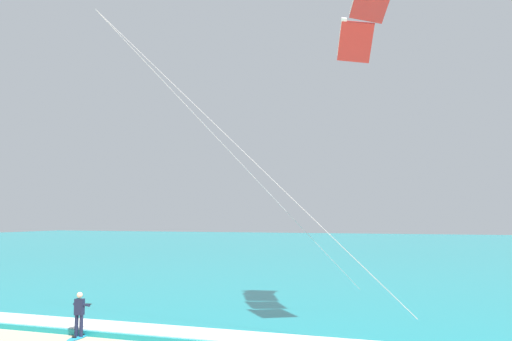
{
  "coord_description": "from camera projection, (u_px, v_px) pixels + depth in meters",
  "views": [
    {
      "loc": [
        13.71,
        -4.17,
        4.54
      ],
      "look_at": [
        6.47,
        16.84,
        6.51
      ],
      "focal_mm": 36.51,
      "sensor_mm": 36.0,
      "label": 1
    }
  ],
  "objects": [
    {
      "name": "kitesurfer",
      "position": [
        79.0,
        312.0,
        19.65
      ],
      "size": [
        0.55,
        0.55,
        1.69
      ],
      "color": "#191E38",
      "rests_on": "ground"
    },
    {
      "name": "surf_foam",
      "position": [
        81.0,
        324.0,
        21.03
      ],
      "size": [
        200.0,
        1.73,
        0.04
      ],
      "primitive_type": "cube",
      "color": "white",
      "rests_on": "sea"
    },
    {
      "name": "surfboard",
      "position": [
        79.0,
        337.0,
        19.55
      ],
      "size": [
        0.59,
        1.44,
        0.09
      ],
      "color": "#239EC6",
      "rests_on": "ground"
    },
    {
      "name": "sea",
      "position": [
        338.0,
        247.0,
        76.57
      ],
      "size": [
        200.0,
        120.0,
        0.2
      ],
      "primitive_type": "cube",
      "color": "teal",
      "rests_on": "ground"
    }
  ]
}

